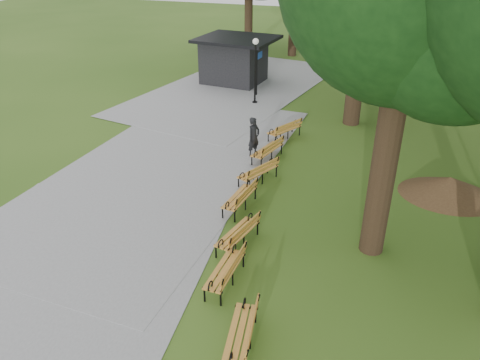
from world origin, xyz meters
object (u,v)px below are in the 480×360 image
(bench_3, at_px, (240,197))
(bench_4, at_px, (258,172))
(kiosk, at_px, (234,60))
(bench_5, at_px, (267,150))
(bench_6, at_px, (284,130))
(person, at_px, (254,137))
(lamp_post, at_px, (255,58))
(bench_2, at_px, (237,233))
(bench_1, at_px, (225,270))
(dirt_mound, at_px, (449,186))
(bench_0, at_px, (240,333))

(bench_3, bearing_deg, bench_4, -174.37)
(kiosk, distance_m, bench_3, 15.26)
(bench_5, relative_size, bench_6, 1.00)
(person, relative_size, bench_3, 0.89)
(lamp_post, height_order, bench_6, lamp_post)
(bench_2, bearing_deg, lamp_post, -152.45)
(bench_6, bearing_deg, kiosk, -119.33)
(bench_1, bearing_deg, bench_5, -170.57)
(lamp_post, relative_size, bench_4, 1.84)
(person, xyz_separation_m, lamp_post, (-2.02, 6.58, 1.63))
(bench_2, relative_size, bench_6, 1.00)
(bench_1, height_order, bench_4, same)
(kiosk, height_order, bench_1, kiosk)
(bench_1, relative_size, bench_4, 1.00)
(dirt_mound, xyz_separation_m, bench_0, (-4.70, -8.91, 0.07))
(bench_2, relative_size, bench_5, 1.00)
(bench_0, bearing_deg, dirt_mound, 143.26)
(bench_0, relative_size, bench_1, 1.00)
(bench_3, relative_size, bench_5, 1.00)
(kiosk, relative_size, lamp_post, 1.28)
(person, distance_m, bench_5, 0.77)
(dirt_mound, relative_size, bench_1, 1.48)
(lamp_post, distance_m, bench_3, 11.32)
(kiosk, bearing_deg, bench_2, -64.50)
(bench_6, bearing_deg, bench_2, 31.84)
(person, bearing_deg, bench_3, -145.68)
(person, bearing_deg, bench_1, -144.67)
(person, distance_m, kiosk, 11.06)
(dirt_mound, xyz_separation_m, bench_3, (-6.69, -3.26, 0.07))
(bench_2, xyz_separation_m, bench_4, (-0.62, 4.05, 0.00))
(person, height_order, bench_5, person)
(person, relative_size, bench_5, 0.89)
(bench_0, height_order, bench_5, same)
(person, relative_size, dirt_mound, 0.60)
(dirt_mound, bearing_deg, person, 173.06)
(kiosk, relative_size, dirt_mound, 1.59)
(kiosk, height_order, bench_6, kiosk)
(person, bearing_deg, bench_2, -143.57)
(bench_2, bearing_deg, bench_6, -162.80)
(bench_0, bearing_deg, lamp_post, -172.50)
(person, relative_size, bench_1, 0.89)
(dirt_mound, distance_m, bench_3, 7.44)
(bench_1, height_order, bench_6, same)
(kiosk, distance_m, bench_6, 9.48)
(bench_0, bearing_deg, bench_2, -168.59)
(bench_1, relative_size, bench_5, 1.00)
(dirt_mound, xyz_separation_m, bench_6, (-6.78, 3.16, 0.07))
(lamp_post, relative_size, bench_0, 1.84)
(bench_1, bearing_deg, dirt_mound, 141.76)
(bench_5, bearing_deg, bench_6, -168.20)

